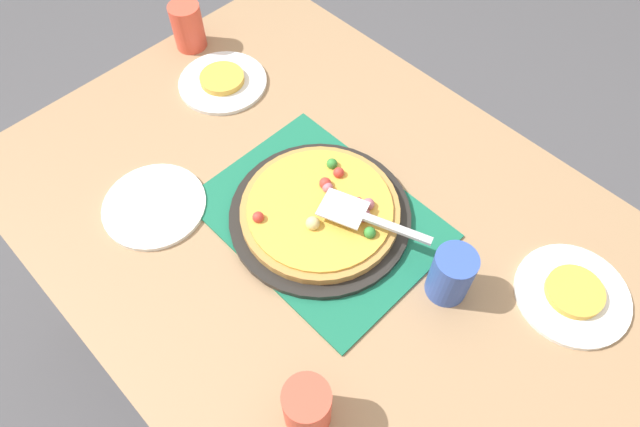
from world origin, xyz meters
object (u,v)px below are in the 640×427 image
cup_near (307,407)px  pizza_pan (320,215)px  served_slice_left (222,78)px  cup_far (451,275)px  pizza_server (365,217)px  plate_near_left (223,82)px  served_slice_right (575,292)px  plate_far_right (572,295)px  plate_side (154,206)px  pizza (321,210)px  cup_corner (188,26)px

cup_near → pizza_pan: bearing=-47.5°
pizza_pan → served_slice_left: served_slice_left is taller
cup_far → pizza_server: cup_far is taller
pizza_pan → plate_near_left: 0.47m
served_slice_left → served_slice_right: 0.93m
plate_far_right → plate_side: size_ratio=1.00×
plate_near_left → plate_side: same height
plate_near_left → pizza_pan: bearing=166.6°
plate_side → pizza_server: size_ratio=0.96×
plate_near_left → served_slice_right: served_slice_right is taller
pizza → pizza_server: pizza_server is taller
plate_near_left → cup_corner: bearing=-11.1°
served_slice_left → cup_far: size_ratio=0.92×
served_slice_right → pizza_server: 0.42m
pizza_pan → plate_far_right: 0.52m
pizza_pan → pizza_server: bearing=-159.0°
pizza_pan → plate_side: size_ratio=1.73×
pizza → plate_far_right: bearing=-154.7°
plate_far_right → cup_corner: cup_corner is taller
served_slice_right → cup_far: size_ratio=0.92×
plate_near_left → cup_near: 0.84m
cup_near → cup_far: (-0.02, -0.36, 0.00)m
pizza_pan → pizza: 0.02m
plate_near_left → served_slice_left: (0.00, 0.00, 0.01)m
served_slice_left → pizza_server: bearing=172.3°
plate_side → pizza_server: pizza_server is taller
cup_corner → pizza_server: cup_corner is taller
pizza → cup_far: bearing=-168.4°
plate_far_right → cup_corner: 1.10m
plate_near_left → pizza_server: (-0.55, 0.07, 0.06)m
cup_corner → pizza: bearing=167.4°
plate_side → cup_far: size_ratio=1.83×
plate_side → cup_near: (-0.54, 0.07, 0.06)m
plate_near_left → served_slice_right: 0.93m
served_slice_left → cup_far: 0.75m
plate_side → served_slice_left: size_ratio=2.00×
plate_far_right → served_slice_left: 0.93m
served_slice_right → plate_far_right: bearing=153.4°
plate_side → cup_far: bearing=-152.4°
pizza_pan → cup_far: 0.30m
pizza_pan → pizza: size_ratio=1.15×
pizza → plate_side: 0.36m
cup_near → plate_near_left: bearing=-29.1°
plate_far_right → cup_far: cup_far is taller
pizza_pan → plate_far_right: size_ratio=1.73×
plate_far_right → cup_far: (0.18, 0.16, 0.06)m
served_slice_left → served_slice_right: bearing=-173.0°
pizza → cup_corner: bearing=-12.6°
plate_near_left → cup_corner: cup_corner is taller
pizza_server → cup_near: bearing=118.5°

